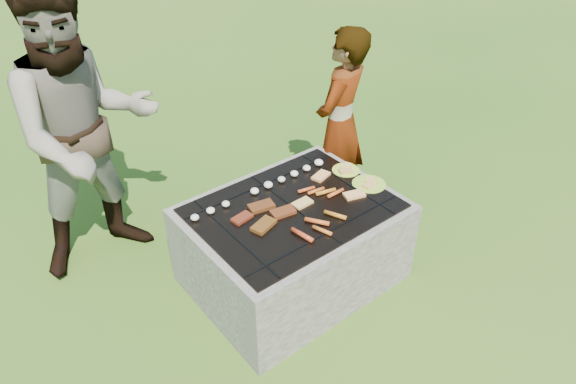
# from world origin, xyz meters

# --- Properties ---
(lawn) EXTENTS (60.00, 60.00, 0.00)m
(lawn) POSITION_xyz_m (0.00, 0.00, 0.00)
(lawn) COLOR #244D13
(lawn) RESTS_ON ground
(fire_pit) EXTENTS (1.30, 1.00, 0.62)m
(fire_pit) POSITION_xyz_m (0.00, 0.00, 0.28)
(fire_pit) COLOR #A49C92
(fire_pit) RESTS_ON ground
(mushrooms) EXTENTS (1.06, 0.06, 0.04)m
(mushrooms) POSITION_xyz_m (0.01, 0.27, 0.63)
(mushrooms) COLOR beige
(mushrooms) RESTS_ON fire_pit
(pork_slabs) EXTENTS (0.38, 0.29, 0.02)m
(pork_slabs) POSITION_xyz_m (-0.20, 0.04, 0.62)
(pork_slabs) COLOR #A0361D
(pork_slabs) RESTS_ON fire_pit
(sausages) EXTENTS (0.53, 0.47, 0.03)m
(sausages) POSITION_xyz_m (0.09, -0.15, 0.63)
(sausages) COLOR #E45525
(sausages) RESTS_ON fire_pit
(bread_on_grate) EXTENTS (0.46, 0.41, 0.02)m
(bread_on_grate) POSITION_xyz_m (0.28, -0.01, 0.62)
(bread_on_grate) COLOR #FAD680
(bread_on_grate) RESTS_ON fire_pit
(plate_far) EXTENTS (0.24, 0.24, 0.03)m
(plate_far) POSITION_xyz_m (0.56, 0.10, 0.61)
(plate_far) COLOR #FCED3C
(plate_far) RESTS_ON fire_pit
(plate_near) EXTENTS (0.25, 0.25, 0.03)m
(plate_near) POSITION_xyz_m (0.56, -0.12, 0.61)
(plate_near) COLOR #FFEB3C
(plate_near) RESTS_ON fire_pit
(cook) EXTENTS (0.63, 0.53, 1.48)m
(cook) POSITION_xyz_m (0.82, 0.44, 0.74)
(cook) COLOR gray
(cook) RESTS_ON ground
(bystander) EXTENTS (0.99, 0.79, 1.97)m
(bystander) POSITION_xyz_m (-0.84, 1.03, 0.99)
(bystander) COLOR #A7988B
(bystander) RESTS_ON ground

